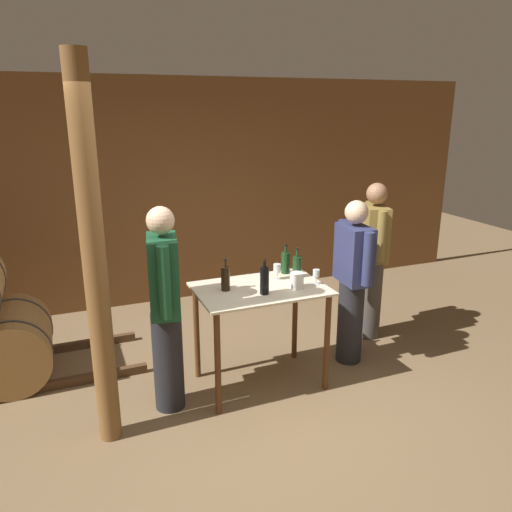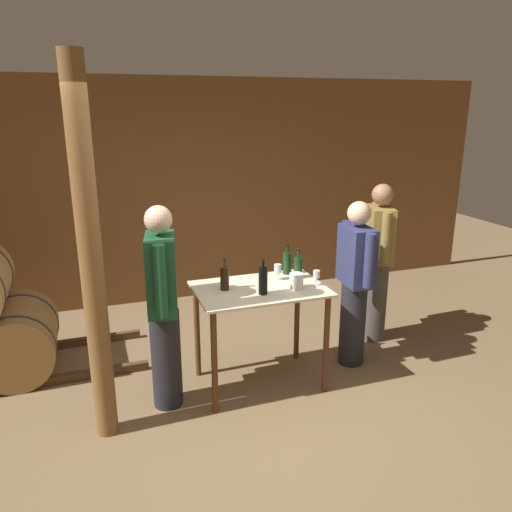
{
  "view_description": "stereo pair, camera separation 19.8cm",
  "coord_description": "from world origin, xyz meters",
  "px_view_note": "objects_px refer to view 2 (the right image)",
  "views": [
    {
      "loc": [
        -1.26,
        -3.12,
        2.36
      ],
      "look_at": [
        0.24,
        0.62,
        1.15
      ],
      "focal_mm": 35.0,
      "sensor_mm": 36.0,
      "label": 1
    },
    {
      "loc": [
        -1.08,
        -3.19,
        2.36
      ],
      "look_at": [
        0.24,
        0.62,
        1.15
      ],
      "focal_mm": 35.0,
      "sensor_mm": 36.0,
      "label": 2
    }
  ],
  "objects_px": {
    "wine_bottle_far_left": "(225,277)",
    "wine_glass_near_left": "(278,269)",
    "wine_glass_near_center": "(316,275)",
    "wine_bottle_left": "(263,280)",
    "person_host": "(378,260)",
    "wine_bottle_center": "(287,263)",
    "person_visitor_bearded": "(355,281)",
    "wine_bottle_right": "(298,267)",
    "ice_bucket": "(296,281)",
    "wooden_post": "(91,261)",
    "person_visitor_with_scarf": "(163,305)"
  },
  "relations": [
    {
      "from": "wine_bottle_far_left",
      "to": "wine_glass_near_left",
      "type": "height_order",
      "value": "wine_bottle_far_left"
    },
    {
      "from": "wine_bottle_far_left",
      "to": "wine_glass_near_center",
      "type": "xyz_separation_m",
      "value": [
        0.77,
        -0.15,
        -0.02
      ]
    },
    {
      "from": "wine_bottle_left",
      "to": "wine_glass_near_center",
      "type": "xyz_separation_m",
      "value": [
        0.5,
        0.05,
        -0.03
      ]
    },
    {
      "from": "wine_bottle_far_left",
      "to": "person_host",
      "type": "relative_size",
      "value": 0.17
    },
    {
      "from": "wine_bottle_center",
      "to": "wine_bottle_far_left",
      "type": "bearing_deg",
      "value": -161.42
    },
    {
      "from": "wine_bottle_left",
      "to": "person_visitor_bearded",
      "type": "xyz_separation_m",
      "value": [
        0.97,
        0.21,
        -0.19
      ]
    },
    {
      "from": "person_visitor_bearded",
      "to": "wine_bottle_far_left",
      "type": "bearing_deg",
      "value": -179.46
    },
    {
      "from": "wine_bottle_right",
      "to": "ice_bucket",
      "type": "distance_m",
      "value": 0.28
    },
    {
      "from": "wine_bottle_left",
      "to": "wine_bottle_right",
      "type": "bearing_deg",
      "value": 32.86
    },
    {
      "from": "wine_bottle_right",
      "to": "ice_bucket",
      "type": "bearing_deg",
      "value": -116.36
    },
    {
      "from": "wooden_post",
      "to": "wine_bottle_left",
      "type": "height_order",
      "value": "wooden_post"
    },
    {
      "from": "wine_glass_near_center",
      "to": "person_visitor_bearded",
      "type": "height_order",
      "value": "person_visitor_bearded"
    },
    {
      "from": "wine_bottle_left",
      "to": "wine_bottle_far_left",
      "type": "bearing_deg",
      "value": 143.61
    },
    {
      "from": "person_visitor_bearded",
      "to": "wine_glass_near_left",
      "type": "bearing_deg",
      "value": 173.92
    },
    {
      "from": "wooden_post",
      "to": "person_visitor_with_scarf",
      "type": "xyz_separation_m",
      "value": [
        0.5,
        0.22,
        -0.47
      ]
    },
    {
      "from": "wine_bottle_left",
      "to": "wine_bottle_right",
      "type": "height_order",
      "value": "wine_bottle_left"
    },
    {
      "from": "wooden_post",
      "to": "person_visitor_with_scarf",
      "type": "relative_size",
      "value": 1.62
    },
    {
      "from": "wine_glass_near_left",
      "to": "person_host",
      "type": "height_order",
      "value": "person_host"
    },
    {
      "from": "person_visitor_with_scarf",
      "to": "wine_bottle_right",
      "type": "bearing_deg",
      "value": 9.09
    },
    {
      "from": "ice_bucket",
      "to": "person_visitor_with_scarf",
      "type": "distance_m",
      "value": 1.11
    },
    {
      "from": "wine_glass_near_center",
      "to": "person_visitor_bearded",
      "type": "xyz_separation_m",
      "value": [
        0.47,
        0.16,
        -0.17
      ]
    },
    {
      "from": "wine_bottle_far_left",
      "to": "person_host",
      "type": "xyz_separation_m",
      "value": [
        1.72,
        0.4,
        -0.14
      ]
    },
    {
      "from": "wine_glass_near_left",
      "to": "wine_glass_near_center",
      "type": "height_order",
      "value": "wine_glass_near_left"
    },
    {
      "from": "wine_glass_near_left",
      "to": "person_visitor_with_scarf",
      "type": "distance_m",
      "value": 1.06
    },
    {
      "from": "wine_bottle_center",
      "to": "wine_glass_near_center",
      "type": "distance_m",
      "value": 0.39
    },
    {
      "from": "wine_bottle_far_left",
      "to": "person_visitor_with_scarf",
      "type": "xyz_separation_m",
      "value": [
        -0.53,
        -0.12,
        -0.13
      ]
    },
    {
      "from": "wine_bottle_far_left",
      "to": "person_visitor_with_scarf",
      "type": "height_order",
      "value": "person_visitor_with_scarf"
    },
    {
      "from": "wooden_post",
      "to": "wine_bottle_left",
      "type": "distance_m",
      "value": 1.35
    },
    {
      "from": "wine_bottle_center",
      "to": "wooden_post",
      "type": "bearing_deg",
      "value": -161.8
    },
    {
      "from": "wooden_post",
      "to": "person_visitor_bearded",
      "type": "bearing_deg",
      "value": 8.66
    },
    {
      "from": "wine_bottle_right",
      "to": "person_host",
      "type": "height_order",
      "value": "person_host"
    },
    {
      "from": "wine_bottle_far_left",
      "to": "wine_bottle_center",
      "type": "relative_size",
      "value": 1.0
    },
    {
      "from": "wine_glass_near_left",
      "to": "person_visitor_bearded",
      "type": "bearing_deg",
      "value": -6.08
    },
    {
      "from": "wine_bottle_left",
      "to": "person_host",
      "type": "height_order",
      "value": "person_host"
    },
    {
      "from": "wine_bottle_left",
      "to": "ice_bucket",
      "type": "height_order",
      "value": "wine_bottle_left"
    },
    {
      "from": "wine_bottle_far_left",
      "to": "wine_bottle_left",
      "type": "relative_size",
      "value": 0.93
    },
    {
      "from": "person_host",
      "to": "person_visitor_with_scarf",
      "type": "xyz_separation_m",
      "value": [
        -2.25,
        -0.51,
        0.01
      ]
    },
    {
      "from": "wooden_post",
      "to": "wine_bottle_far_left",
      "type": "bearing_deg",
      "value": 17.97
    },
    {
      "from": "wine_bottle_center",
      "to": "person_visitor_with_scarf",
      "type": "distance_m",
      "value": 1.23
    },
    {
      "from": "wine_glass_near_center",
      "to": "wine_bottle_far_left",
      "type": "bearing_deg",
      "value": 168.99
    },
    {
      "from": "wine_glass_near_left",
      "to": "ice_bucket",
      "type": "bearing_deg",
      "value": -76.04
    },
    {
      "from": "wine_bottle_left",
      "to": "person_host",
      "type": "distance_m",
      "value": 1.58
    },
    {
      "from": "wine_bottle_right",
      "to": "person_visitor_bearded",
      "type": "bearing_deg",
      "value": -7.2
    },
    {
      "from": "wooden_post",
      "to": "wine_bottle_right",
      "type": "bearing_deg",
      "value": 13.5
    },
    {
      "from": "wine_bottle_left",
      "to": "wine_glass_near_center",
      "type": "distance_m",
      "value": 0.5
    },
    {
      "from": "wine_glass_near_left",
      "to": "ice_bucket",
      "type": "distance_m",
      "value": 0.27
    },
    {
      "from": "wine_bottle_far_left",
      "to": "wine_bottle_center",
      "type": "height_order",
      "value": "same"
    },
    {
      "from": "wine_bottle_left",
      "to": "person_host",
      "type": "xyz_separation_m",
      "value": [
        1.45,
        0.59,
        -0.15
      ]
    },
    {
      "from": "ice_bucket",
      "to": "person_visitor_with_scarf",
      "type": "relative_size",
      "value": 0.08
    },
    {
      "from": "wooden_post",
      "to": "wine_glass_near_left",
      "type": "bearing_deg",
      "value": 15.41
    }
  ]
}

